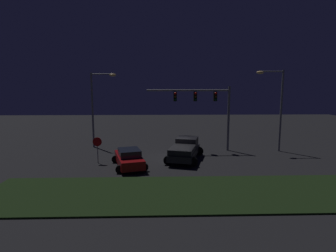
{
  "coord_description": "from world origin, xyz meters",
  "views": [
    {
      "loc": [
        -1.5,
        -23.44,
        6.25
      ],
      "look_at": [
        -0.74,
        1.4,
        2.74
      ],
      "focal_mm": 28.22,
      "sensor_mm": 36.0,
      "label": 1
    }
  ],
  "objects_px": {
    "car_sedan": "(129,158)",
    "traffic_signal_gantry": "(205,102)",
    "stop_sign": "(97,145)",
    "street_lamp_right": "(276,101)",
    "street_lamp_left": "(97,101)",
    "pickup_truck": "(185,148)"
  },
  "relations": [
    {
      "from": "street_lamp_left",
      "to": "street_lamp_right",
      "type": "bearing_deg",
      "value": -7.78
    },
    {
      "from": "pickup_truck",
      "to": "traffic_signal_gantry",
      "type": "height_order",
      "value": "traffic_signal_gantry"
    },
    {
      "from": "car_sedan",
      "to": "traffic_signal_gantry",
      "type": "xyz_separation_m",
      "value": [
        6.95,
        5.55,
        4.16
      ]
    },
    {
      "from": "pickup_truck",
      "to": "car_sedan",
      "type": "bearing_deg",
      "value": 130.98
    },
    {
      "from": "pickup_truck",
      "to": "car_sedan",
      "type": "relative_size",
      "value": 1.22
    },
    {
      "from": "street_lamp_left",
      "to": "stop_sign",
      "type": "xyz_separation_m",
      "value": [
        1.35,
        -6.37,
        -3.46
      ]
    },
    {
      "from": "traffic_signal_gantry",
      "to": "street_lamp_right",
      "type": "height_order",
      "value": "street_lamp_right"
    },
    {
      "from": "car_sedan",
      "to": "pickup_truck",
      "type": "bearing_deg",
      "value": -80.18
    },
    {
      "from": "traffic_signal_gantry",
      "to": "stop_sign",
      "type": "relative_size",
      "value": 3.73
    },
    {
      "from": "traffic_signal_gantry",
      "to": "pickup_truck",
      "type": "bearing_deg",
      "value": -124.0
    },
    {
      "from": "pickup_truck",
      "to": "street_lamp_right",
      "type": "relative_size",
      "value": 0.71
    },
    {
      "from": "pickup_truck",
      "to": "street_lamp_left",
      "type": "xyz_separation_m",
      "value": [
        -8.85,
        5.32,
        4.02
      ]
    },
    {
      "from": "pickup_truck",
      "to": "street_lamp_left",
      "type": "bearing_deg",
      "value": 74.66
    },
    {
      "from": "street_lamp_left",
      "to": "stop_sign",
      "type": "relative_size",
      "value": 3.56
    },
    {
      "from": "car_sedan",
      "to": "street_lamp_left",
      "type": "xyz_separation_m",
      "value": [
        -4.13,
        7.55,
        4.28
      ]
    },
    {
      "from": "traffic_signal_gantry",
      "to": "stop_sign",
      "type": "bearing_deg",
      "value": -155.84
    },
    {
      "from": "street_lamp_right",
      "to": "stop_sign",
      "type": "relative_size",
      "value": 3.62
    },
    {
      "from": "street_lamp_right",
      "to": "stop_sign",
      "type": "height_order",
      "value": "street_lamp_right"
    },
    {
      "from": "street_lamp_right",
      "to": "street_lamp_left",
      "type": "bearing_deg",
      "value": 172.22
    },
    {
      "from": "stop_sign",
      "to": "street_lamp_right",
      "type": "bearing_deg",
      "value": 13.11
    },
    {
      "from": "car_sedan",
      "to": "traffic_signal_gantry",
      "type": "relative_size",
      "value": 0.57
    },
    {
      "from": "traffic_signal_gantry",
      "to": "street_lamp_left",
      "type": "distance_m",
      "value": 11.26
    }
  ]
}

